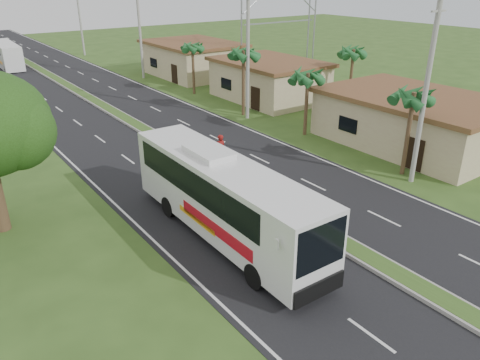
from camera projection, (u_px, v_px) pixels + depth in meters
ground at (334, 240)px, 21.32m from camera, size 180.00×180.00×0.00m
road_asphalt at (144, 130)px, 36.10m from camera, size 14.00×160.00×0.02m
median_strip at (144, 129)px, 36.06m from camera, size 1.20×160.00×0.18m
lane_edge_left at (55, 148)px, 32.51m from camera, size 0.12×160.00×0.01m
lane_edge_right at (216, 116)px, 39.70m from camera, size 0.12×160.00×0.01m
shop_near at (414, 120)px, 32.54m from camera, size 8.60×12.60×3.52m
shop_mid at (269, 80)px, 44.33m from camera, size 7.60×10.60×3.67m
shop_far at (193, 59)px, 54.65m from camera, size 8.60×11.60×3.82m
palm_verge_a at (414, 97)px, 26.43m from camera, size 2.40×2.40×5.45m
palm_verge_b at (308, 76)px, 33.45m from camera, size 2.40×2.40×5.05m
palm_verge_c at (243, 54)px, 38.00m from camera, size 2.40×2.40×5.85m
palm_verge_d at (192, 47)px, 45.15m from camera, size 2.40×2.40×5.25m
palm_behind_shop at (353, 52)px, 39.78m from camera, size 2.40×2.40×5.65m
utility_pole_a at (427, 85)px, 25.04m from camera, size 1.60×0.28×11.00m
utility_pole_b at (248, 41)px, 36.62m from camera, size 3.20×0.28×12.00m
utility_pole_c at (139, 27)px, 51.66m from camera, size 1.60×0.28×11.00m
utility_pole_d at (80, 16)px, 66.54m from camera, size 1.60×0.28×10.50m
billboard_lattice at (280, 14)px, 52.51m from camera, size 10.18×1.18×12.07m
coach_bus_main at (223, 194)px, 20.79m from camera, size 2.70×12.21×3.94m
coach_bus_far at (6, 53)px, 59.52m from camera, size 2.64×10.36×2.99m
motorcyclist at (220, 159)px, 28.06m from camera, size 1.68×0.62×2.46m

